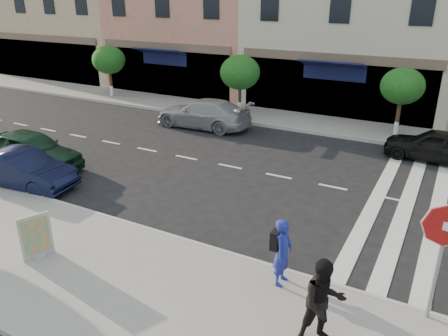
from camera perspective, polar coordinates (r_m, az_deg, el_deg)
ground at (r=12.73m, az=0.39°, el=-7.31°), size 120.00×120.00×0.00m
sidewalk_near at (r=10.09m, az=-10.10°, el=-16.05°), size 60.00×4.50×0.15m
sidewalk_far at (r=22.31m, az=13.88°, el=5.36°), size 60.00×3.00×0.15m
building_centre at (r=27.40m, az=17.46°, el=19.58°), size 11.00×9.00×11.00m
street_tree_wa at (r=28.43m, az=-14.83°, el=13.46°), size 2.00×2.00×3.05m
street_tree_wb at (r=23.32m, az=2.11°, el=12.34°), size 2.10×2.10×3.06m
street_tree_c at (r=21.07m, az=22.27°, el=9.83°), size 1.90×1.90×3.04m
stop_sign at (r=9.17m, az=26.81°, el=-8.09°), size 0.89×0.20×2.56m
photographer at (r=9.82m, az=7.69°, el=-10.85°), size 0.39×0.58×1.58m
walker at (r=8.43m, az=12.82°, el=-16.81°), size 1.08×1.06×1.76m
poster_board at (r=11.64m, az=-23.33°, el=-8.30°), size 0.35×0.72×1.16m
car_near_left at (r=17.90m, az=-23.89°, el=2.14°), size 4.22×1.70×1.44m
car_near_mid at (r=16.35m, az=-24.88°, el=-0.15°), size 3.97×1.75×1.27m
car_far_left at (r=21.57m, az=-2.76°, el=7.14°), size 4.85×2.09×1.39m
car_far_mid at (r=19.03m, az=25.89°, el=2.68°), size 3.89×1.81×1.29m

